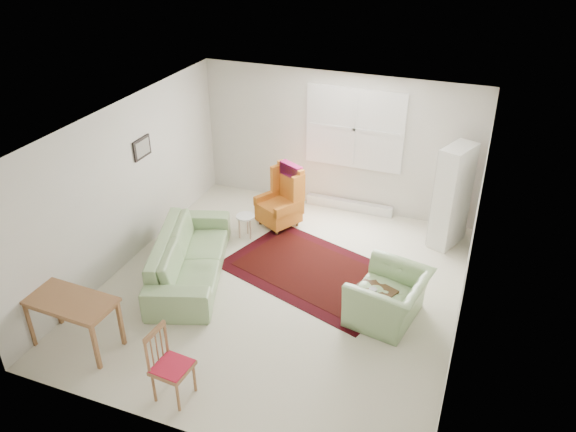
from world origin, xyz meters
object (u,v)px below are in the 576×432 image
(sofa, at_px, (189,248))
(desk, at_px, (75,322))
(cabinet, at_px, (452,197))
(armchair, at_px, (389,293))
(desk_chair, at_px, (172,366))
(coffee_table, at_px, (372,303))
(wingback_chair, at_px, (278,197))
(stool, at_px, (246,226))

(sofa, xyz_separation_m, desk, (-0.58, -1.86, -0.12))
(cabinet, xyz_separation_m, desk, (-4.07, -4.19, -0.50))
(armchair, bearing_deg, desk_chair, -30.95)
(armchair, relative_size, coffee_table, 2.08)
(wingback_chair, relative_size, cabinet, 0.64)
(sofa, xyz_separation_m, cabinet, (3.48, 2.33, 0.38))
(sofa, distance_m, coffee_table, 2.78)
(stool, relative_size, cabinet, 0.24)
(wingback_chair, distance_m, stool, 0.76)
(armchair, bearing_deg, coffee_table, -71.74)
(stool, bearing_deg, desk_chair, -78.58)
(coffee_table, relative_size, cabinet, 0.30)
(armchair, xyz_separation_m, desk_chair, (-1.97, -2.23, 0.05))
(sofa, bearing_deg, wingback_chair, -39.03)
(desk_chair, bearing_deg, stool, 15.89)
(stool, relative_size, desk, 0.37)
(desk_chair, bearing_deg, sofa, 29.50)
(armchair, relative_size, cabinet, 0.61)
(cabinet, bearing_deg, desk, -112.74)
(wingback_chair, height_order, stool, wingback_chair)
(sofa, distance_m, armchair, 2.98)
(coffee_table, distance_m, stool, 2.76)
(coffee_table, relative_size, desk, 0.45)
(cabinet, bearing_deg, stool, -140.64)
(sofa, relative_size, wingback_chair, 2.16)
(wingback_chair, relative_size, desk, 0.96)
(armchair, xyz_separation_m, wingback_chair, (-2.30, 1.81, 0.13))
(desk_chair, bearing_deg, coffee_table, -34.03)
(wingback_chair, distance_m, coffee_table, 2.80)
(coffee_table, distance_m, desk_chair, 2.83)
(cabinet, height_order, desk_chair, cabinet)
(armchair, relative_size, stool, 2.53)
(wingback_chair, height_order, desk, wingback_chair)
(armchair, bearing_deg, sofa, -78.38)
(sofa, bearing_deg, desk_chair, -174.08)
(armchair, xyz_separation_m, cabinet, (0.50, 2.27, 0.44))
(wingback_chair, bearing_deg, stool, -93.80)
(coffee_table, height_order, desk, desk)
(wingback_chair, height_order, coffee_table, wingback_chair)
(desk_chair, bearing_deg, wingback_chair, 9.21)
(cabinet, bearing_deg, desk_chair, -97.36)
(stool, bearing_deg, sofa, -103.50)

